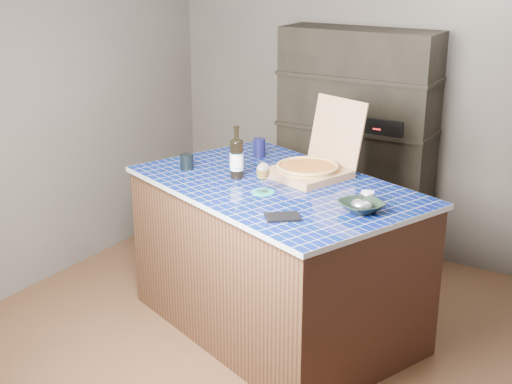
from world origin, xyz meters
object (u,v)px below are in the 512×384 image
Objects in this scene: kitchen_island at (276,257)px; wine_glass at (263,172)px; pizza_box at (311,166)px; mead_bottle at (237,158)px; dvd_case at (282,217)px; bowl at (361,207)px.

wine_glass is (0.01, -0.18, 0.62)m from kitchen_island.
mead_bottle is at bearing -126.24° from pizza_box.
kitchen_island is 0.77m from dvd_case.
bowl is at bearing 0.90° from wine_glass.
pizza_box is 0.69m from bowl.
bowl is at bearing 5.49° from kitchen_island.
kitchen_island is 0.62m from pizza_box.
mead_bottle reaches higher than kitchen_island.
dvd_case is (0.22, -0.74, -0.06)m from pizza_box.
bowl is (0.64, -0.17, 0.52)m from kitchen_island.
pizza_box is 3.40× the size of dvd_case.
wine_glass is at bearing -179.10° from bowl.
bowl is at bearing -20.11° from pizza_box.
mead_bottle reaches higher than bowl.
wine_glass reaches higher than dvd_case.
wine_glass is at bearing -28.93° from mead_bottle.
kitchen_island is 3.29× the size of pizza_box.
wine_glass is at bearing -174.62° from dvd_case.
mead_bottle is (-0.28, -0.02, 0.62)m from kitchen_island.
kitchen_island is 0.84m from bowl.
mead_bottle is at bearing -154.42° from kitchen_island.
dvd_case is at bearing -44.92° from wine_glass.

